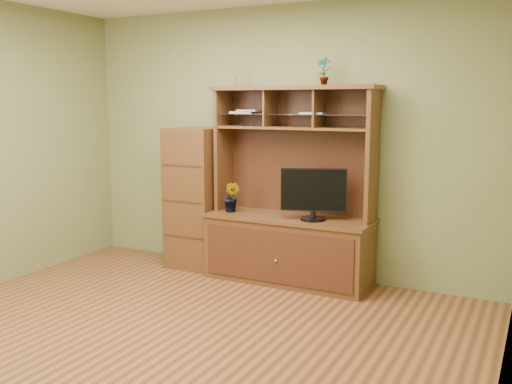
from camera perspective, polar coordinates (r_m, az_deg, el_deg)
The scene contains 8 objects.
room at distance 4.09m, azimuth -9.38°, elevation 3.31°, with size 4.54×4.04×2.74m.
media_hutch at distance 5.59m, azimuth 3.38°, elevation -3.69°, with size 1.66×0.61×1.90m.
monitor at distance 5.34m, azimuth 5.76°, elevation -0.10°, with size 0.59×0.26×0.49m.
orchid_plant at distance 5.73m, azimuth -2.42°, elevation -0.50°, with size 0.17×0.14×0.31m, color #33511C.
top_plant at distance 5.42m, azimuth 6.78°, elevation 11.93°, with size 0.14×0.09×0.26m, color #316724.
reed_diffuser at distance 5.82m, azimuth -2.25°, elevation 11.59°, with size 0.06×0.06×0.29m.
magazines at distance 5.65m, azimuth 1.08°, elevation 8.00°, with size 1.00×0.21×0.04m.
side_cabinet at distance 6.08m, azimuth -6.09°, elevation -0.61°, with size 0.53×0.48×1.48m.
Camera 1 is at (2.42, -3.27, 1.74)m, focal length 40.00 mm.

